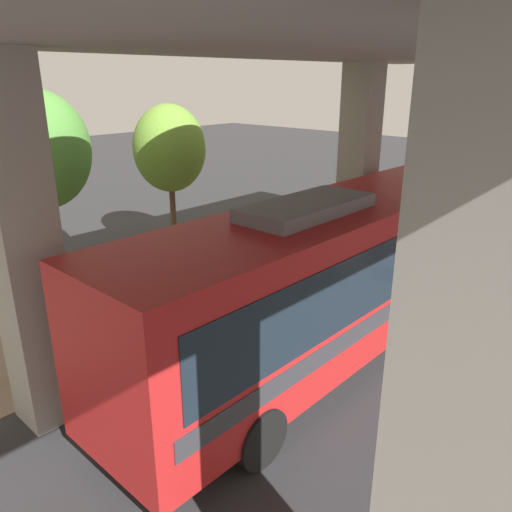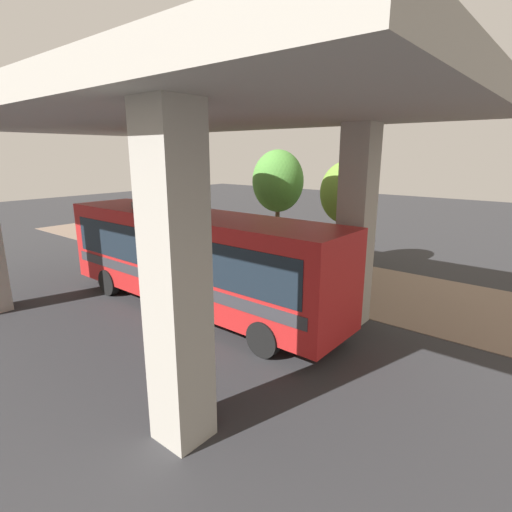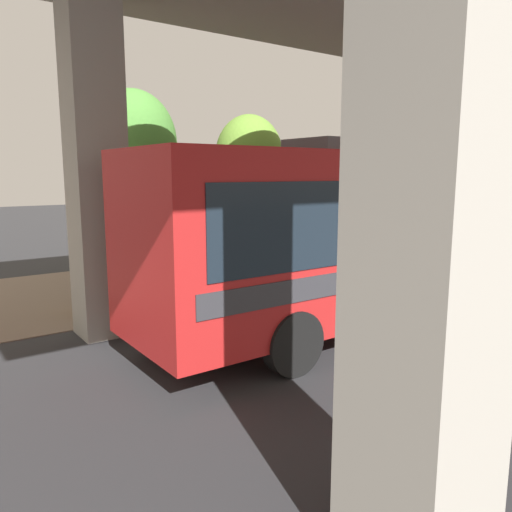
{
  "view_description": "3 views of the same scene",
  "coord_description": "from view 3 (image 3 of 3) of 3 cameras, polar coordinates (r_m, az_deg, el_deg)",
  "views": [
    {
      "loc": [
        8.31,
        -7.97,
        5.72
      ],
      "look_at": [
        0.52,
        0.48,
        1.59
      ],
      "focal_mm": 35.0,
      "sensor_mm": 36.0,
      "label": 1
    },
    {
      "loc": [
        11.72,
        10.23,
        5.29
      ],
      "look_at": [
        -1.2,
        -0.39,
        0.96
      ],
      "focal_mm": 28.0,
      "sensor_mm": 36.0,
      "label": 2
    },
    {
      "loc": [
        9.56,
        -7.93,
        3.01
      ],
      "look_at": [
        0.05,
        -1.09,
        1.05
      ],
      "focal_mm": 35.0,
      "sensor_mm": 36.0,
      "label": 3
    }
  ],
  "objects": [
    {
      "name": "overpass",
      "position": [
        10.11,
        20.47,
        25.45
      ],
      "size": [
        9.4,
        17.92,
        6.74
      ],
      "color": "#9E998E",
      "rests_on": "ground"
    },
    {
      "name": "ground_plane",
      "position": [
        12.79,
        3.85,
        -4.14
      ],
      "size": [
        80.0,
        80.0,
        0.0
      ],
      "primitive_type": "plane",
      "color": "#2D2D30",
      "rests_on": "ground"
    },
    {
      "name": "sidewalk_strip",
      "position": [
        15.16,
        -3.39,
        -1.94
      ],
      "size": [
        6.0,
        40.0,
        0.02
      ],
      "color": "#7A6656",
      "rests_on": "ground"
    },
    {
      "name": "planter_front",
      "position": [
        12.31,
        -6.82,
        -0.54
      ],
      "size": [
        1.26,
        1.26,
        1.69
      ],
      "color": "#9E998E",
      "rests_on": "ground"
    },
    {
      "name": "fire_hydrant",
      "position": [
        11.46,
        -19.44,
        -3.43
      ],
      "size": [
        0.44,
        0.21,
        1.09
      ],
      "color": "gold",
      "rests_on": "ground"
    },
    {
      "name": "street_tree_far",
      "position": [
        17.32,
        -0.79,
        11.32
      ],
      "size": [
        2.3,
        2.3,
        4.96
      ],
      "color": "brown",
      "rests_on": "ground"
    },
    {
      "name": "street_tree_near",
      "position": [
        15.7,
        -13.9,
        12.39
      ],
      "size": [
        2.62,
        2.62,
        5.46
      ],
      "color": "brown",
      "rests_on": "ground"
    },
    {
      "name": "planter_middle",
      "position": [
        13.22,
        2.52,
        -0.51
      ],
      "size": [
        1.16,
        1.16,
        1.48
      ],
      "color": "#9E998E",
      "rests_on": "ground"
    },
    {
      "name": "bus",
      "position": [
        10.6,
        15.56,
        3.41
      ],
      "size": [
        2.54,
        11.18,
        3.6
      ],
      "color": "#B21E1E",
      "rests_on": "ground"
    }
  ]
}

